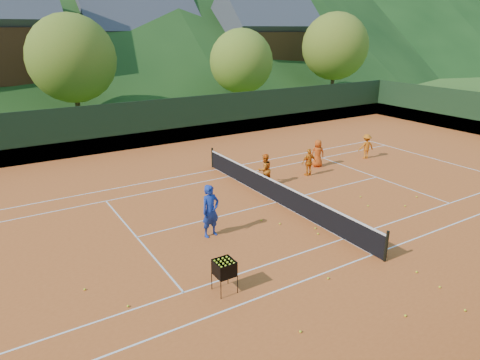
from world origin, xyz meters
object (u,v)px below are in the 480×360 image
tennis_net (277,192)px  student_a (265,170)px  student_d (366,146)px  chalet_mid (140,50)px  ball_hopper (224,269)px  chalet_right (264,46)px  student_b (309,162)px  coach (210,211)px  student_c (318,153)px

tennis_net → student_a: bearing=69.3°
student_a → student_d: bearing=-177.1°
student_a → chalet_mid: (5.20, 31.89, 4.18)m
ball_hopper → chalet_right: size_ratio=0.08×
tennis_net → ball_hopper: bearing=-138.8°
student_a → tennis_net: 2.28m
ball_hopper → chalet_right: bearing=53.8°
chalet_mid → chalet_right: 14.56m
student_a → tennis_net: (-0.80, -2.11, -0.29)m
student_a → student_b: bearing=177.8°
student_b → ball_hopper: student_b is taller
student_a → student_d: 7.74m
coach → student_c: coach is taller
student_a → chalet_right: size_ratio=0.13×
student_b → coach: bearing=29.4°
student_b → student_c: (1.40, 0.92, 0.05)m
coach → student_a: (4.80, 3.43, -0.20)m
student_d → tennis_net: (-8.52, -2.74, -0.23)m
tennis_net → chalet_mid: bearing=80.0°
tennis_net → chalet_mid: chalet_mid is taller
coach → chalet_mid: bearing=66.7°
chalet_right → student_c: bearing=-119.1°
coach → student_a: 5.90m
student_d → chalet_mid: (-2.52, 31.26, 4.24)m
student_a → ball_hopper: (-6.14, -6.78, -0.04)m
student_a → chalet_right: bearing=-126.3°
chalet_right → student_a: bearing=-124.5°
student_a → student_c: bearing=-169.7°
student_c → ball_hopper: student_c is taller
coach → student_b: 8.32m
coach → chalet_mid: (10.00, 35.32, 3.98)m
student_c → tennis_net: size_ratio=0.13×
student_d → student_a: bearing=19.8°
student_c → tennis_net: (-4.99, -3.01, -0.26)m
student_a → chalet_right: 34.15m
student_c → chalet_right: size_ratio=0.13×
chalet_mid → chalet_right: bearing=-15.9°
student_a → student_b: student_a is taller
student_a → student_b: (2.79, -0.02, -0.07)m
student_b → chalet_right: 32.69m
student_b → chalet_right: chalet_right is taller
ball_hopper → chalet_right: chalet_right is taller
coach → chalet_right: size_ratio=0.17×
coach → tennis_net: coach is taller
student_b → chalet_right: (16.41, 27.91, 4.52)m
student_a → ball_hopper: 9.15m
student_b → ball_hopper: bearing=42.4°
student_d → chalet_mid: chalet_mid is taller
tennis_net → ball_hopper: size_ratio=12.07×
ball_hopper → chalet_mid: chalet_mid is taller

